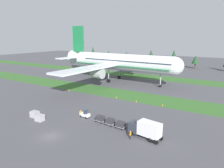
# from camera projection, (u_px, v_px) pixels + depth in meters

# --- Properties ---
(ground_plane) EXTENTS (400.00, 400.00, 0.00)m
(ground_plane) POSITION_uv_depth(u_px,v_px,m) (51.00, 136.00, 42.19)
(ground_plane) COLOR #47474C
(grass_strip_near) EXTENTS (320.00, 12.01, 0.01)m
(grass_strip_near) POSITION_uv_depth(u_px,v_px,m) (129.00, 95.00, 71.87)
(grass_strip_near) COLOR #336028
(grass_strip_near) RESTS_ON ground
(grass_strip_far) EXTENTS (320.00, 12.01, 0.01)m
(grass_strip_far) POSITION_uv_depth(u_px,v_px,m) (162.00, 78.00, 101.77)
(grass_strip_far) COLOR #336028
(grass_strip_far) RESTS_ON ground
(airliner) EXTENTS (57.77, 71.58, 25.28)m
(airliner) POSITION_uv_depth(u_px,v_px,m) (119.00, 62.00, 92.26)
(airliner) COLOR silver
(airliner) RESTS_ON ground
(baggage_tug) EXTENTS (2.70, 1.51, 1.97)m
(baggage_tug) POSITION_uv_depth(u_px,v_px,m) (85.00, 114.00, 52.01)
(baggage_tug) COLOR silver
(baggage_tug) RESTS_ON ground
(cargo_dolly_lead) EXTENTS (2.32, 1.68, 1.55)m
(cargo_dolly_lead) POSITION_uv_depth(u_px,v_px,m) (100.00, 118.00, 49.08)
(cargo_dolly_lead) COLOR #A3A3A8
(cargo_dolly_lead) RESTS_ON ground
(cargo_dolly_second) EXTENTS (2.32, 1.68, 1.55)m
(cargo_dolly_second) POSITION_uv_depth(u_px,v_px,m) (110.00, 121.00, 47.40)
(cargo_dolly_second) COLOR #A3A3A8
(cargo_dolly_second) RESTS_ON ground
(cargo_dolly_third) EXTENTS (2.32, 1.68, 1.55)m
(cargo_dolly_third) POSITION_uv_depth(u_px,v_px,m) (121.00, 124.00, 45.73)
(cargo_dolly_third) COLOR #A3A3A8
(cargo_dolly_third) RESTS_ON ground
(catering_truck) EXTENTS (7.23, 3.34, 3.58)m
(catering_truck) POSITION_uv_depth(u_px,v_px,m) (145.00, 129.00, 41.21)
(catering_truck) COLOR #2D333D
(catering_truck) RESTS_ON ground
(ground_crew_marshaller) EXTENTS (0.46, 0.39, 1.74)m
(ground_crew_marshaller) POSITION_uv_depth(u_px,v_px,m) (81.00, 113.00, 52.36)
(ground_crew_marshaller) COLOR black
(ground_crew_marshaller) RESTS_ON ground
(ground_crew_loader) EXTENTS (0.36, 0.50, 1.74)m
(ground_crew_loader) POSITION_uv_depth(u_px,v_px,m) (130.00, 135.00, 40.90)
(ground_crew_loader) COLOR black
(ground_crew_loader) RESTS_ON ground
(uld_container_0) EXTENTS (2.07, 1.69, 1.53)m
(uld_container_0) POSITION_uv_depth(u_px,v_px,m) (35.00, 114.00, 52.22)
(uld_container_0) COLOR #A3A3A8
(uld_container_0) RESTS_ON ground
(uld_container_1) EXTENTS (2.06, 1.68, 1.55)m
(uld_container_1) POSITION_uv_depth(u_px,v_px,m) (40.00, 118.00, 49.87)
(uld_container_1) COLOR #A3A3A8
(uld_container_1) RESTS_ON ground
(taxiway_marker_0) EXTENTS (0.44, 0.44, 0.57)m
(taxiway_marker_0) POSITION_uv_depth(u_px,v_px,m) (116.00, 97.00, 68.79)
(taxiway_marker_0) COLOR orange
(taxiway_marker_0) RESTS_ON ground
(taxiway_marker_1) EXTENTS (0.44, 0.44, 0.62)m
(taxiway_marker_1) POSITION_uv_depth(u_px,v_px,m) (69.00, 90.00, 78.18)
(taxiway_marker_1) COLOR orange
(taxiway_marker_1) RESTS_ON ground
(taxiway_marker_2) EXTENTS (0.44, 0.44, 0.54)m
(taxiway_marker_2) POSITION_uv_depth(u_px,v_px,m) (162.00, 105.00, 60.86)
(taxiway_marker_2) COLOR orange
(taxiway_marker_2) RESTS_ON ground
(taxiway_marker_3) EXTENTS (0.44, 0.44, 0.59)m
(taxiway_marker_3) POSITION_uv_depth(u_px,v_px,m) (136.00, 101.00, 64.41)
(taxiway_marker_3) COLOR orange
(taxiway_marker_3) RESTS_ON ground
(distant_tree_line) EXTENTS (185.85, 10.33, 12.29)m
(distant_tree_line) POSITION_uv_depth(u_px,v_px,m) (192.00, 57.00, 132.94)
(distant_tree_line) COLOR #4C3823
(distant_tree_line) RESTS_ON ground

